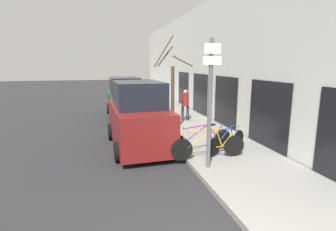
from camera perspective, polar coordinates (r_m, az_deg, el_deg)
The scene contains 11 objects.
ground_plane at distance 14.10m, azimuth -7.60°, elevation -1.70°, with size 80.00×80.00×0.00m, color #28282B.
sidewalk_curb at distance 17.24m, azimuth -0.05°, elevation 1.01°, with size 3.20×32.00×0.15m.
building_facade at distance 17.38m, azimuth 5.75°, elevation 11.44°, with size 0.23×32.00×6.50m.
signpost at distance 7.40m, azimuth 9.13°, elevation 3.15°, with size 0.54×0.14×3.66m.
bicycle_0 at distance 8.47m, azimuth 8.82°, elevation -6.59°, with size 2.45×0.44×0.96m.
bicycle_1 at distance 9.25m, azimuth 12.69°, elevation -5.43°, with size 1.85×1.07×0.86m.
bicycle_2 at distance 9.05m, azimuth 7.23°, elevation -5.38°, with size 2.44×0.65×0.95m.
parked_car_0 at distance 9.81m, azimuth -6.47°, elevation -0.58°, with size 2.23×4.37×2.50m.
parked_car_1 at distance 15.56m, azimuth -9.38°, elevation 3.42°, with size 2.07×4.82×2.36m.
pedestrian_near at distance 13.86m, azimuth 3.78°, elevation 2.76°, with size 0.43×0.36×1.64m.
street_tree at distance 11.32m, azimuth 0.90°, elevation 4.97°, with size 1.75×0.51×4.13m.
Camera 1 is at (-1.46, -2.47, 3.12)m, focal length 28.00 mm.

